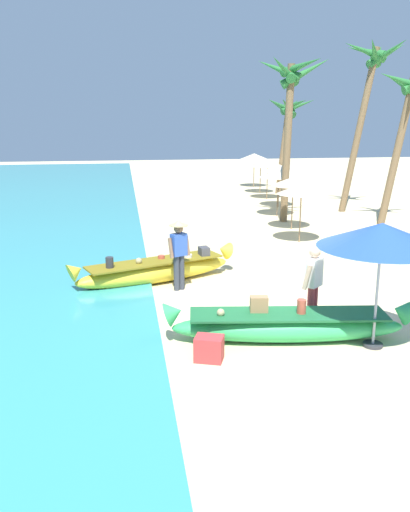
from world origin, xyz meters
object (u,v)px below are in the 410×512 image
(palm_tree_leaning_seaward, at_px, (291,91))
(palm_tree_far_behind, at_px, (288,115))
(palm_tree_tall_inland, at_px, (409,100))
(boat_yellow_midground, at_px, (156,270))
(cooler_box, at_px, (209,348))
(patio_umbrella_large, at_px, (382,236))
(palm_tree_mid_cluster, at_px, (371,75))
(boat_green_foreground, at_px, (287,325))
(person_vendor_hatted, at_px, (179,250))
(person_tourist_customer, at_px, (313,281))

(palm_tree_leaning_seaward, height_order, palm_tree_far_behind, palm_tree_leaning_seaward)
(palm_tree_tall_inland, xyz_separation_m, palm_tree_leaning_seaward, (-4.13, 1.08, 0.32))
(boat_yellow_midground, relative_size, palm_tree_leaning_seaward, 0.69)
(palm_tree_leaning_seaward, bearing_deg, cooler_box, -112.57)
(cooler_box, bearing_deg, boat_yellow_midground, 117.14)
(patio_umbrella_large, height_order, palm_tree_mid_cluster, palm_tree_mid_cluster)
(boat_green_foreground, xyz_separation_m, palm_tree_far_behind, (5.63, 19.00, 3.74))
(boat_green_foreground, xyz_separation_m, palm_tree_leaning_seaward, (3.38, 11.29, 4.61))
(boat_green_foreground, relative_size, cooler_box, 9.75)
(palm_tree_leaning_seaward, bearing_deg, person_vendor_hatted, -122.43)
(palm_tree_tall_inland, height_order, palm_tree_far_behind, palm_tree_tall_inland)
(palm_tree_tall_inland, height_order, palm_tree_mid_cluster, palm_tree_mid_cluster)
(person_tourist_customer, xyz_separation_m, patio_umbrella_large, (0.75, -1.20, 1.15))
(palm_tree_tall_inland, height_order, cooler_box, palm_tree_tall_inland)
(patio_umbrella_large, relative_size, palm_tree_leaning_seaward, 0.37)
(boat_yellow_midground, xyz_separation_m, palm_tree_leaning_seaward, (5.58, 7.29, 4.59))
(person_tourist_customer, xyz_separation_m, palm_tree_far_behind, (4.90, 18.29, 3.14))
(patio_umbrella_large, xyz_separation_m, palm_tree_tall_inland, (6.05, 10.71, 2.53))
(boat_yellow_midground, distance_m, palm_tree_leaning_seaward, 10.27)
(boat_green_foreground, bearing_deg, boat_yellow_midground, 118.73)
(boat_green_foreground, bearing_deg, palm_tree_tall_inland, 53.64)
(person_vendor_hatted, relative_size, person_tourist_customer, 1.06)
(patio_umbrella_large, bearing_deg, palm_tree_far_behind, 77.96)
(person_tourist_customer, bearing_deg, palm_tree_far_behind, 74.99)
(boat_green_foreground, height_order, person_tourist_customer, person_tourist_customer)
(palm_tree_leaning_seaward, bearing_deg, palm_tree_tall_inland, -14.66)
(boat_green_foreground, height_order, palm_tree_mid_cluster, palm_tree_mid_cluster)
(patio_umbrella_large, relative_size, palm_tree_mid_cluster, 0.32)
(boat_yellow_midground, height_order, palm_tree_mid_cluster, palm_tree_mid_cluster)
(palm_tree_leaning_seaward, bearing_deg, palm_tree_mid_cluster, 25.23)
(patio_umbrella_large, height_order, palm_tree_leaning_seaward, palm_tree_leaning_seaward)
(palm_tree_mid_cluster, height_order, cooler_box, palm_tree_mid_cluster)
(palm_tree_far_behind, bearing_deg, cooler_box, -110.14)
(boat_green_foreground, distance_m, patio_umbrella_large, 2.35)
(boat_green_foreground, height_order, boat_yellow_midground, boat_yellow_midground)
(person_tourist_customer, bearing_deg, boat_yellow_midground, 131.52)
(palm_tree_far_behind, bearing_deg, palm_tree_mid_cluster, -73.83)
(person_tourist_customer, distance_m, palm_tree_far_behind, 19.19)
(person_tourist_customer, distance_m, palm_tree_leaning_seaward, 11.62)
(patio_umbrella_large, distance_m, palm_tree_tall_inland, 12.55)
(person_tourist_customer, height_order, palm_tree_tall_inland, palm_tree_tall_inland)
(boat_yellow_midground, bearing_deg, palm_tree_leaning_seaward, 52.60)
(boat_yellow_midground, bearing_deg, person_tourist_customer, -48.48)
(palm_tree_leaning_seaward, bearing_deg, patio_umbrella_large, -99.23)
(person_tourist_customer, xyz_separation_m, palm_tree_mid_cluster, (6.60, 12.44, 4.73))
(boat_yellow_midground, relative_size, person_tourist_customer, 2.67)
(palm_tree_tall_inland, bearing_deg, person_tourist_customer, -125.57)
(boat_green_foreground, relative_size, palm_tree_mid_cluster, 0.66)
(person_vendor_hatted, bearing_deg, boat_yellow_midground, 127.76)
(palm_tree_tall_inland, bearing_deg, palm_tree_far_behind, 102.15)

